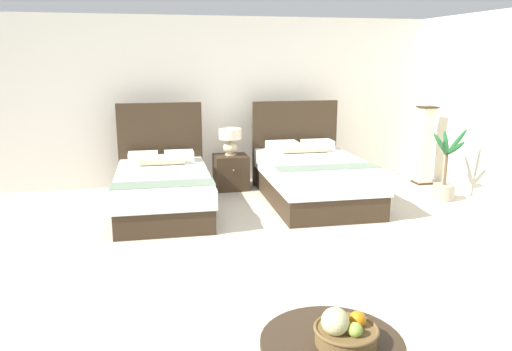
{
  "coord_description": "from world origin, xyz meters",
  "views": [
    {
      "loc": [
        -1.26,
        -4.49,
        1.94
      ],
      "look_at": [
        -0.1,
        0.54,
        0.72
      ],
      "focal_mm": 35.38,
      "sensor_mm": 36.0,
      "label": 1
    }
  ],
  "objects_px": {
    "bed_near_corner": "(313,177)",
    "floor_lamp_corner": "(425,145)",
    "bed_near_window": "(163,187)",
    "fruit_bowl": "(344,331)",
    "nightstand": "(231,172)",
    "potted_palm": "(445,180)",
    "table_lamp": "(230,139)"
  },
  "relations": [
    {
      "from": "nightstand",
      "to": "table_lamp",
      "type": "relative_size",
      "value": 1.29
    },
    {
      "from": "nightstand",
      "to": "fruit_bowl",
      "type": "distance_m",
      "value": 5.07
    },
    {
      "from": "nightstand",
      "to": "floor_lamp_corner",
      "type": "relative_size",
      "value": 0.43
    },
    {
      "from": "bed_near_window",
      "to": "fruit_bowl",
      "type": "relative_size",
      "value": 6.11
    },
    {
      "from": "table_lamp",
      "to": "floor_lamp_corner",
      "type": "height_order",
      "value": "floor_lamp_corner"
    },
    {
      "from": "nightstand",
      "to": "potted_palm",
      "type": "relative_size",
      "value": 0.51
    },
    {
      "from": "nightstand",
      "to": "fruit_bowl",
      "type": "xyz_separation_m",
      "value": [
        -0.3,
        -5.05,
        0.29
      ]
    },
    {
      "from": "bed_near_window",
      "to": "nightstand",
      "type": "xyz_separation_m",
      "value": [
        1.05,
        0.86,
        -0.04
      ]
    },
    {
      "from": "nightstand",
      "to": "potted_palm",
      "type": "distance_m",
      "value": 3.05
    },
    {
      "from": "bed_near_corner",
      "to": "nightstand",
      "type": "xyz_separation_m",
      "value": [
        -0.99,
        0.88,
        -0.07
      ]
    },
    {
      "from": "bed_near_window",
      "to": "table_lamp",
      "type": "height_order",
      "value": "bed_near_window"
    },
    {
      "from": "bed_near_window",
      "to": "floor_lamp_corner",
      "type": "relative_size",
      "value": 1.74
    },
    {
      "from": "nightstand",
      "to": "potted_palm",
      "type": "bearing_deg",
      "value": -24.39
    },
    {
      "from": "bed_near_window",
      "to": "nightstand",
      "type": "relative_size",
      "value": 4.07
    },
    {
      "from": "table_lamp",
      "to": "fruit_bowl",
      "type": "height_order",
      "value": "table_lamp"
    },
    {
      "from": "bed_near_corner",
      "to": "nightstand",
      "type": "distance_m",
      "value": 1.32
    },
    {
      "from": "bed_near_window",
      "to": "bed_near_corner",
      "type": "height_order",
      "value": "bed_near_window"
    },
    {
      "from": "table_lamp",
      "to": "fruit_bowl",
      "type": "relative_size",
      "value": 1.16
    },
    {
      "from": "bed_near_corner",
      "to": "potted_palm",
      "type": "height_order",
      "value": "bed_near_corner"
    },
    {
      "from": "table_lamp",
      "to": "potted_palm",
      "type": "distance_m",
      "value": 3.09
    },
    {
      "from": "fruit_bowl",
      "to": "floor_lamp_corner",
      "type": "bearing_deg",
      "value": 54.98
    },
    {
      "from": "bed_near_corner",
      "to": "nightstand",
      "type": "height_order",
      "value": "bed_near_corner"
    },
    {
      "from": "floor_lamp_corner",
      "to": "potted_palm",
      "type": "distance_m",
      "value": 0.99
    },
    {
      "from": "nightstand",
      "to": "floor_lamp_corner",
      "type": "xyz_separation_m",
      "value": [
        2.99,
        -0.35,
        0.35
      ]
    },
    {
      "from": "bed_near_window",
      "to": "potted_palm",
      "type": "xyz_separation_m",
      "value": [
        3.82,
        -0.4,
        -0.01
      ]
    },
    {
      "from": "fruit_bowl",
      "to": "table_lamp",
      "type": "bearing_deg",
      "value": 86.58
    },
    {
      "from": "bed_near_corner",
      "to": "floor_lamp_corner",
      "type": "height_order",
      "value": "bed_near_corner"
    },
    {
      "from": "bed_near_corner",
      "to": "floor_lamp_corner",
      "type": "bearing_deg",
      "value": 14.8
    },
    {
      "from": "potted_palm",
      "to": "fruit_bowl",
      "type": "bearing_deg",
      "value": -129.11
    },
    {
      "from": "bed_near_window",
      "to": "bed_near_corner",
      "type": "relative_size",
      "value": 0.98
    },
    {
      "from": "fruit_bowl",
      "to": "floor_lamp_corner",
      "type": "relative_size",
      "value": 0.28
    },
    {
      "from": "bed_near_window",
      "to": "fruit_bowl",
      "type": "xyz_separation_m",
      "value": [
        0.74,
        -4.18,
        0.25
      ]
    }
  ]
}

